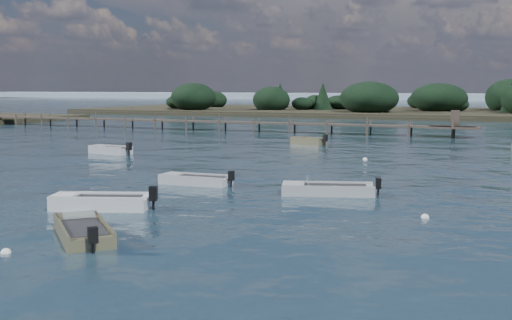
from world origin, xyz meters
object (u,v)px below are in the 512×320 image
at_px(dinghy_extra_a, 101,205).
at_px(dinghy_mid_grey, 195,182).
at_px(dinghy_near_olive, 83,233).
at_px(tender_far_grey, 111,151).
at_px(jetty, 222,122).
at_px(dinghy_mid_white_a, 328,191).
at_px(tender_far_white, 309,142).

bearing_deg(dinghy_extra_a, dinghy_mid_grey, 87.05).
height_order(dinghy_near_olive, tender_far_grey, tender_far_grey).
xyz_separation_m(tender_far_grey, jetty, (-3.41, 26.37, 0.82)).
bearing_deg(jetty, dinghy_mid_grey, -66.06).
relative_size(dinghy_near_olive, dinghy_mid_white_a, 0.85).
bearing_deg(dinghy_extra_a, dinghy_near_olive, -60.25).
height_order(dinghy_near_olive, dinghy_extra_a, dinghy_extra_a).
xyz_separation_m(tender_far_grey, tender_far_white, (11.37, 13.30, 0.01)).
bearing_deg(dinghy_extra_a, jetty, 109.85).
bearing_deg(tender_far_white, dinghy_near_olive, -83.83).
xyz_separation_m(tender_far_grey, dinghy_mid_grey, (13.19, -11.03, -0.03)).
bearing_deg(dinghy_mid_white_a, jetty, 122.25).
height_order(dinghy_extra_a, dinghy_mid_grey, dinghy_extra_a).
bearing_deg(dinghy_near_olive, jetty, 110.79).
bearing_deg(tender_far_grey, dinghy_near_olive, -56.27).
xyz_separation_m(dinghy_extra_a, tender_far_white, (-1.43, 31.85, 0.00)).
bearing_deg(tender_far_grey, dinghy_extra_a, -55.39).
relative_size(tender_far_grey, dinghy_mid_grey, 0.95).
distance_m(tender_far_grey, tender_far_white, 17.50).
height_order(tender_far_grey, dinghy_mid_grey, tender_far_grey).
relative_size(dinghy_extra_a, dinghy_mid_grey, 1.10).
bearing_deg(tender_far_grey, dinghy_mid_grey, -39.89).
height_order(dinghy_near_olive, dinghy_mid_white_a, dinghy_mid_white_a).
bearing_deg(tender_far_grey, jetty, 97.38).
xyz_separation_m(dinghy_mid_white_a, tender_far_white, (-9.03, 24.68, 0.03)).
bearing_deg(tender_far_white, dinghy_mid_grey, -85.72).
height_order(tender_far_grey, dinghy_mid_white_a, tender_far_grey).
bearing_deg(dinghy_mid_grey, dinghy_near_olive, -79.99).
bearing_deg(dinghy_near_olive, tender_far_white, 96.17).
bearing_deg(dinghy_extra_a, dinghy_mid_white_a, 43.33).
distance_m(dinghy_mid_white_a, jetty, 44.64).
bearing_deg(jetty, tender_far_grey, -82.62).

